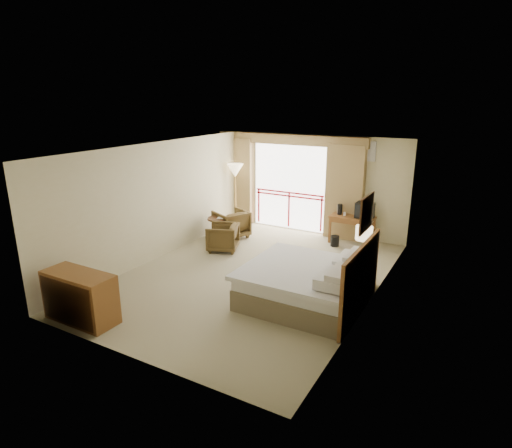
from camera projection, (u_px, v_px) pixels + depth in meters
The scene contains 29 objects.
floor at pixel (254, 275), 9.18m from camera, with size 7.00×7.00×0.00m, color gray.
ceiling at pixel (253, 148), 8.40m from camera, with size 7.00×7.00×0.00m, color white.
wall_back at pixel (317, 185), 11.71m from camera, with size 5.00×5.00×0.00m, color beige.
wall_front at pixel (127, 274), 5.86m from camera, with size 5.00×5.00×0.00m, color beige.
wall_left at pixel (160, 200), 9.96m from camera, with size 7.00×7.00×0.00m, color beige.
wall_right at pixel (375, 233), 7.61m from camera, with size 7.00×7.00×0.00m, color beige.
balcony_door at pixel (290, 187), 12.11m from camera, with size 2.40×2.40×0.00m, color white.
balcony_railing at pixel (289, 201), 12.21m from camera, with size 2.09×0.03×1.02m.
curtain_left at pixel (238, 181), 12.76m from camera, with size 1.00×0.26×2.50m, color olive.
curtain_right at pixel (345, 193), 11.21m from camera, with size 1.00×0.26×2.50m, color olive.
valance at pixel (289, 139), 11.64m from camera, with size 4.40×0.22×0.28m, color olive.
hvac_vent at pixel (366, 151), 10.79m from camera, with size 0.50×0.04×0.50m, color silver.
bed at pixel (308, 283), 7.86m from camera, with size 2.13×2.06×0.97m.
headboard at pixel (361, 280), 7.33m from camera, with size 0.06×2.10×1.30m, color brown.
framed_art at pixel (366, 213), 6.98m from camera, with size 0.04×0.72×0.60m.
nightstand at pixel (360, 271), 8.56m from camera, with size 0.45×0.54×0.64m, color brown.
table_lamp at pixel (364, 234), 8.38m from camera, with size 0.33×0.33×0.58m.
phone at pixel (357, 256), 8.35m from camera, with size 0.19×0.15×0.08m, color black.
desk at pixel (353, 222), 11.03m from camera, with size 1.12×0.54×0.73m.
tv at pixel (365, 210), 10.74m from camera, with size 0.43×0.35×0.40m.
coffee_maker at pixel (340, 209), 11.07m from camera, with size 0.13×0.13×0.28m, color black.
cup at pixel (345, 214), 10.99m from camera, with size 0.07×0.07×0.09m, color white.
wastebasket at pixel (335, 241), 10.90m from camera, with size 0.22×0.22×0.27m, color black.
armchair_far at pixel (231, 237), 11.65m from camera, with size 0.79×0.82×0.74m, color #433217.
armchair_near at pixel (223, 250), 10.65m from camera, with size 0.71×0.73×0.67m, color #433217.
side_table at pixel (218, 225), 11.27m from camera, with size 0.56×0.56×0.61m.
book at pixel (218, 218), 11.21m from camera, with size 0.17×0.23×0.02m, color white.
floor_lamp at pixel (235, 173), 12.17m from camera, with size 0.47×0.47×1.84m.
dresser at pixel (80, 297), 7.21m from camera, with size 1.30×0.55×0.87m.
Camera 1 is at (4.20, -7.36, 3.69)m, focal length 30.00 mm.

